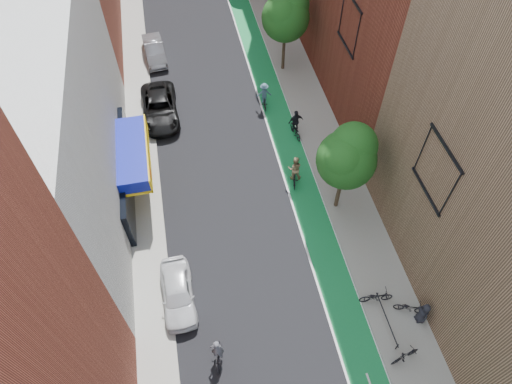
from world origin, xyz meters
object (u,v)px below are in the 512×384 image
cyclist_lead (218,354)px  cyclist_lane_mid (296,126)px  cyclist_lane_far (264,96)px  parked_car_white (178,293)px  parked_car_black (160,108)px  pedestrian (423,313)px  parked_car_silver (154,51)px  cyclist_lane_near (295,172)px

cyclist_lead → cyclist_lane_mid: size_ratio=0.97×
cyclist_lead → cyclist_lane_far: size_ratio=1.04×
parked_car_white → parked_car_black: parked_car_black is taller
cyclist_lane_mid → pedestrian: (2.90, -14.59, 0.10)m
parked_car_black → cyclist_lane_far: 7.67m
parked_car_white → cyclist_lane_mid: cyclist_lane_mid is taller
parked_car_silver → cyclist_lane_near: bearing=-67.5°
cyclist_lane_mid → cyclist_lane_far: size_ratio=1.07×
cyclist_lane_near → cyclist_lane_far: size_ratio=1.09×
cyclist_lane_near → cyclist_lead: bearing=69.6°
cyclist_lead → pedestrian: cyclist_lead is taller
cyclist_lane_near → cyclist_lane_mid: size_ratio=1.02×
parked_car_silver → cyclist_lane_near: 17.08m
parked_car_silver → cyclist_lane_far: size_ratio=2.13×
cyclist_lane_far → pedestrian: bearing=107.5°
cyclist_lane_mid → pedestrian: cyclist_lane_mid is taller
parked_car_white → pedestrian: bearing=-18.5°
parked_car_black → cyclist_lane_far: bearing=-3.9°
cyclist_lead → cyclist_lane_mid: (7.69, 14.46, 0.12)m
parked_car_silver → cyclist_lane_mid: (9.06, -11.02, 0.13)m
cyclist_lane_near → pedestrian: size_ratio=1.38×
parked_car_black → pedestrian: 22.08m
parked_car_white → cyclist_lead: (1.61, -3.62, 0.01)m
cyclist_lane_mid → pedestrian: size_ratio=1.36×
parked_car_white → parked_car_silver: bearing=88.0°
parked_car_black → parked_car_white: bearing=-90.7°
parked_car_white → pedestrian: size_ratio=2.64×
cyclist_lead → cyclist_lane_far: (6.19, 17.85, 0.21)m
cyclist_lead → cyclist_lane_mid: 16.37m
cyclist_lead → cyclist_lane_mid: bearing=-107.3°
parked_car_white → cyclist_lane_near: bearing=38.2°
parked_car_silver → cyclist_lane_mid: bearing=-55.6°
cyclist_lane_near → cyclist_lane_far: bearing=-75.5°
cyclist_lane_near → parked_car_silver: bearing=-50.6°
cyclist_lane_far → cyclist_lane_mid: bearing=117.6°
cyclist_lead → cyclist_lane_far: cyclist_lead is taller
parked_car_silver → cyclist_lane_mid: 14.26m
parked_car_black → parked_car_silver: parked_car_black is taller
parked_car_white → parked_car_black: 14.74m
cyclist_lane_far → cyclist_lead: bearing=74.6°
parked_car_white → parked_car_silver: 21.85m
parked_car_white → cyclist_lane_near: size_ratio=1.91×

